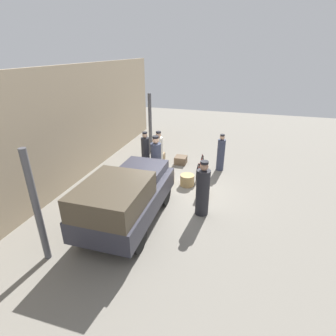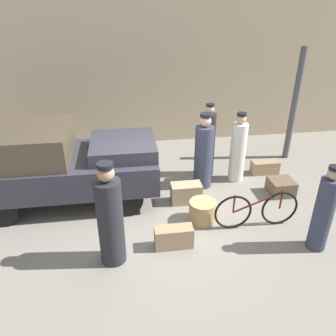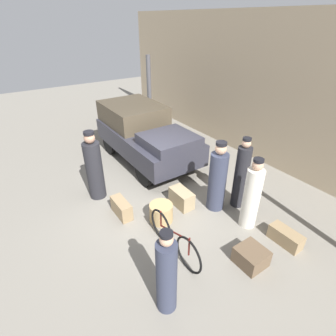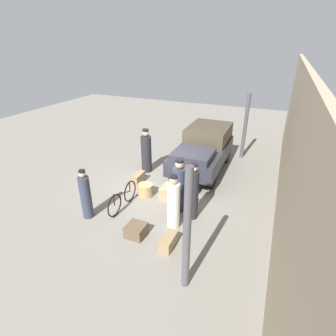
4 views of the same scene
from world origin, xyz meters
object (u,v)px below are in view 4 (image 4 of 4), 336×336
Objects in this scene: bicycle at (123,198)px; suitcase_small_leather at (167,192)px; porter_with_bicycle at (146,153)px; wicker_basket at (146,190)px; conductor_in_dark_uniform at (193,194)px; trunk_wicker_pale at (136,230)px; porter_carrying_trunk at (86,196)px; porter_standing_middle at (173,204)px; porter_lifting_near_truck at (179,188)px; suitcase_tan_flat at (168,241)px; truck at (204,148)px; trunk_umber_medium at (138,178)px.

suitcase_small_leather is at bearing 137.73° from bicycle.
suitcase_small_leather is (1.61, 1.63, -0.64)m from porter_with_bicycle.
conductor_in_dark_uniform is at bearing 73.38° from wicker_basket.
trunk_wicker_pale is (1.48, -1.21, -0.70)m from conductor_in_dark_uniform.
conductor_in_dark_uniform reaches higher than porter_carrying_trunk.
bicycle is 1.99m from porter_standing_middle.
suitcase_tan_flat is (1.77, 0.39, -0.66)m from porter_lifting_near_truck.
bicycle is at bearing -69.46° from porter_lifting_near_truck.
porter_standing_middle is at bearing 39.09° from porter_with_bicycle.
wicker_basket is at bearing -128.03° from porter_standing_middle.
conductor_in_dark_uniform reaches higher than suitcase_small_leather.
truck reaches higher than bicycle.
trunk_umber_medium is at bearing 171.17° from porter_carrying_trunk.
trunk_umber_medium is (-1.96, -2.29, -0.60)m from porter_standing_middle.
trunk_wicker_pale is (5.06, -0.50, -0.79)m from truck.
bicycle is 2.54× the size of suitcase_small_leather.
suitcase_small_leather is at bearing -128.71° from porter_lifting_near_truck.
suitcase_tan_flat is at bearing 13.62° from porter_standing_middle.
wicker_basket is at bearing -159.64° from trunk_wicker_pale.
porter_standing_middle reaches higher than trunk_wicker_pale.
wicker_basket is 2.11m from porter_with_bicycle.
wicker_basket is 1.02× the size of trunk_wicker_pale.
trunk_umber_medium is (-2.58, 0.40, -0.56)m from porter_carrying_trunk.
suitcase_small_leather is (-1.44, -0.85, -0.58)m from porter_standing_middle.
porter_standing_middle is (1.25, 1.60, 0.58)m from wicker_basket.
truck is 7.26× the size of trunk_wicker_pale.
porter_standing_middle is at bearing 134.48° from trunk_wicker_pale.
porter_lifting_near_truck is at bearing 51.29° from suitcase_small_leather.
suitcase_small_leather is (-1.19, 1.08, -0.16)m from bicycle.
porter_with_bicycle is (-2.15, -2.30, 0.03)m from porter_lifting_near_truck.
suitcase_tan_flat is at bearing 6.07° from truck.
trunk_wicker_pale is (1.07, 1.10, -0.21)m from bicycle.
trunk_umber_medium is (-2.83, -2.50, 0.04)m from suitcase_tan_flat.
porter_lifting_near_truck is at bearing 110.54° from bicycle.
truck is 2.18× the size of porter_lifting_near_truck.
porter_lifting_near_truck is at bearing 159.27° from trunk_wicker_pale.
suitcase_small_leather is at bearing -10.40° from truck.
conductor_in_dark_uniform is at bearing 64.02° from trunk_umber_medium.
truck is at bearing 169.60° from suitcase_small_leather.
trunk_umber_medium is at bearing -138.49° from suitcase_tan_flat.
trunk_umber_medium is at bearing -135.65° from wicker_basket.
porter_with_bicycle reaches higher than conductor_in_dark_uniform.
porter_lifting_near_truck is at bearing 63.51° from trunk_umber_medium.
trunk_umber_medium is at bearing -115.98° from conductor_in_dark_uniform.
trunk_wicker_pale is at bearing 27.77° from trunk_umber_medium.
conductor_in_dark_uniform reaches higher than porter_standing_middle.
porter_standing_middle is 2.49× the size of suitcase_tan_flat.
bicycle is at bearing 138.80° from porter_carrying_trunk.
porter_lifting_near_truck is 3.33× the size of trunk_wicker_pale.
truck is 5.67× the size of trunk_umber_medium.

